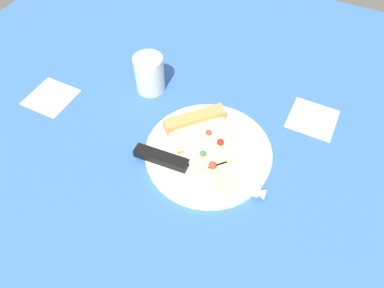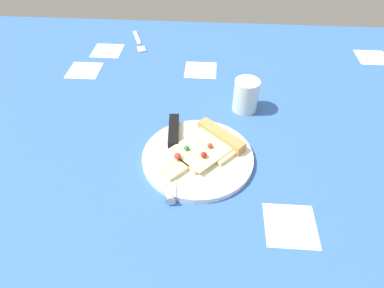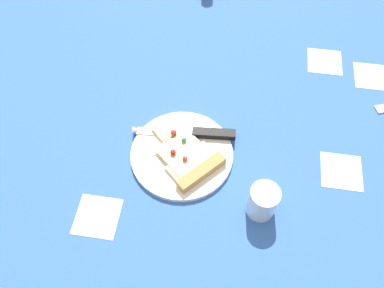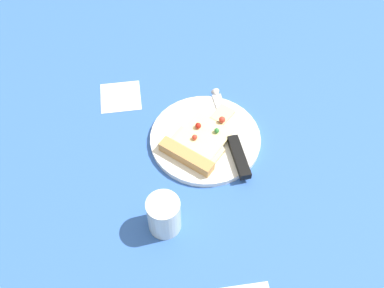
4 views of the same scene
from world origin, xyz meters
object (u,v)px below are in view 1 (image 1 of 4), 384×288
drinking_glass (149,74)px  plate (208,152)px  pizza_slice (203,138)px  knife (185,167)px

drinking_glass → plate: bearing=60.2°
pizza_slice → drinking_glass: bearing=-75.4°
knife → drinking_glass: size_ratio=3.01×
pizza_slice → knife: (7.12, -0.14, -0.20)cm
knife → plate: bearing=155.1°
pizza_slice → drinking_glass: (-8.79, -16.50, 1.99)cm
knife → drinking_glass: (-15.91, -16.36, 2.19)cm
plate → knife: 5.89cm
pizza_slice → drinking_glass: drinking_glass is taller
plate → drinking_glass: 21.43cm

